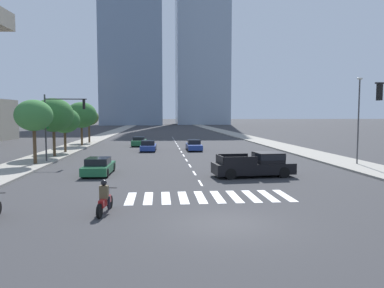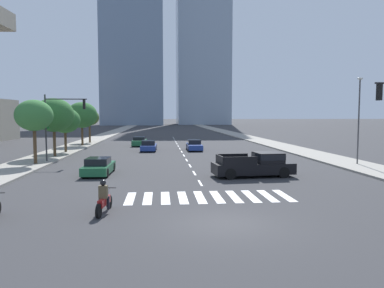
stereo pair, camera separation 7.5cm
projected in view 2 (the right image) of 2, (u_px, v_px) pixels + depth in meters
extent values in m
plane|color=#333335|center=(224.00, 223.00, 14.55)|extent=(800.00, 800.00, 0.00)
cube|color=gray|center=(293.00, 149.00, 45.54)|extent=(4.00, 260.00, 0.15)
cube|color=gray|center=(63.00, 151.00, 43.15)|extent=(4.00, 260.00, 0.15)
cube|color=silver|center=(130.00, 198.00, 18.91)|extent=(0.45, 2.95, 0.01)
cube|color=silver|center=(148.00, 198.00, 18.99)|extent=(0.45, 2.95, 0.01)
cube|color=silver|center=(165.00, 198.00, 19.06)|extent=(0.45, 2.95, 0.01)
cube|color=silver|center=(183.00, 197.00, 19.14)|extent=(0.45, 2.95, 0.01)
cube|color=silver|center=(200.00, 197.00, 19.22)|extent=(0.45, 2.95, 0.01)
cube|color=silver|center=(217.00, 197.00, 19.30)|extent=(0.45, 2.95, 0.01)
cube|color=silver|center=(234.00, 196.00, 19.37)|extent=(0.45, 2.95, 0.01)
cube|color=silver|center=(251.00, 196.00, 19.45)|extent=(0.45, 2.95, 0.01)
cube|color=silver|center=(268.00, 196.00, 19.53)|extent=(0.45, 2.95, 0.01)
cube|color=silver|center=(284.00, 195.00, 19.61)|extent=(0.45, 2.95, 0.01)
cube|color=silver|center=(200.00, 183.00, 23.23)|extent=(0.14, 2.00, 0.01)
cube|color=silver|center=(194.00, 173.00, 27.20)|extent=(0.14, 2.00, 0.01)
cube|color=silver|center=(190.00, 166.00, 31.18)|extent=(0.14, 2.00, 0.01)
cube|color=silver|center=(187.00, 160.00, 35.15)|extent=(0.14, 2.00, 0.01)
cube|color=silver|center=(184.00, 155.00, 39.12)|extent=(0.14, 2.00, 0.01)
cube|color=silver|center=(182.00, 152.00, 43.10)|extent=(0.14, 2.00, 0.01)
cube|color=silver|center=(180.00, 149.00, 47.07)|extent=(0.14, 2.00, 0.01)
cube|color=silver|center=(178.00, 146.00, 51.04)|extent=(0.14, 2.00, 0.01)
cube|color=silver|center=(177.00, 144.00, 55.02)|extent=(0.14, 2.00, 0.01)
cube|color=silver|center=(176.00, 142.00, 58.99)|extent=(0.14, 2.00, 0.01)
cube|color=silver|center=(175.00, 140.00, 62.96)|extent=(0.14, 2.00, 0.01)
cube|color=silver|center=(174.00, 139.00, 66.93)|extent=(0.14, 2.00, 0.01)
cube|color=silver|center=(173.00, 137.00, 70.91)|extent=(0.14, 2.00, 0.01)
cylinder|color=black|center=(109.00, 202.00, 16.87)|extent=(0.20, 0.61, 0.60)
cylinder|color=black|center=(99.00, 211.00, 15.28)|extent=(0.20, 0.61, 0.60)
cube|color=maroon|center=(104.00, 201.00, 16.06)|extent=(0.39, 1.30, 0.32)
cylinder|color=#B2B2B7|center=(109.00, 196.00, 16.75)|extent=(0.10, 0.32, 0.67)
cylinder|color=black|center=(109.00, 188.00, 16.77)|extent=(0.70, 0.13, 0.04)
cube|color=brown|center=(103.00, 192.00, 15.93)|extent=(0.39, 0.29, 0.55)
sphere|color=black|center=(103.00, 183.00, 15.89)|extent=(0.26, 0.26, 0.26)
cylinder|color=black|center=(100.00, 202.00, 16.07)|extent=(0.14, 0.14, 0.55)
cylinder|color=black|center=(108.00, 203.00, 16.05)|extent=(0.14, 0.14, 0.55)
cube|color=black|center=(253.00, 168.00, 25.65)|extent=(5.70, 2.54, 0.75)
cube|color=black|center=(268.00, 157.00, 25.79)|extent=(1.93, 2.05, 0.70)
cube|color=black|center=(268.00, 156.00, 25.78)|extent=(1.95, 2.09, 0.39)
cube|color=black|center=(232.00, 157.00, 26.37)|extent=(2.33, 0.28, 0.55)
cube|color=black|center=(240.00, 161.00, 24.42)|extent=(2.33, 0.28, 0.55)
cube|color=black|center=(220.00, 159.00, 25.20)|extent=(0.25, 1.98, 0.55)
cylinder|color=black|center=(273.00, 169.00, 26.91)|extent=(0.78, 0.32, 0.76)
cylinder|color=black|center=(284.00, 172.00, 25.08)|extent=(0.78, 0.32, 0.76)
cylinder|color=black|center=(223.00, 170.00, 26.26)|extent=(0.78, 0.32, 0.76)
cylinder|color=black|center=(230.00, 174.00, 24.43)|extent=(0.78, 0.32, 0.76)
cube|color=navy|center=(194.00, 146.00, 45.00)|extent=(1.74, 4.79, 0.60)
cube|color=black|center=(194.00, 142.00, 45.19)|extent=(1.52, 2.16, 0.52)
cylinder|color=black|center=(202.00, 149.00, 43.45)|extent=(0.22, 0.64, 0.64)
cylinder|color=black|center=(189.00, 149.00, 43.33)|extent=(0.22, 0.64, 0.64)
cylinder|color=black|center=(199.00, 146.00, 46.68)|extent=(0.22, 0.64, 0.64)
cylinder|color=black|center=(187.00, 147.00, 46.56)|extent=(0.22, 0.64, 0.64)
cube|color=#1E6038|center=(99.00, 168.00, 26.60)|extent=(1.89, 4.34, 0.58)
cube|color=black|center=(98.00, 161.00, 26.35)|extent=(1.61, 1.97, 0.49)
cylinder|color=black|center=(92.00, 167.00, 28.02)|extent=(0.24, 0.65, 0.64)
cylinder|color=black|center=(113.00, 167.00, 28.11)|extent=(0.24, 0.65, 0.64)
cylinder|color=black|center=(83.00, 173.00, 25.12)|extent=(0.24, 0.65, 0.64)
cylinder|color=black|center=(106.00, 173.00, 25.20)|extent=(0.24, 0.65, 0.64)
cube|color=#1E6038|center=(140.00, 142.00, 51.49)|extent=(1.94, 4.65, 0.66)
cube|color=black|center=(139.00, 138.00, 51.22)|extent=(1.61, 2.13, 0.45)
cylinder|color=black|center=(135.00, 143.00, 53.03)|extent=(0.25, 0.65, 0.64)
cylinder|color=black|center=(146.00, 143.00, 53.08)|extent=(0.25, 0.65, 0.64)
cylinder|color=black|center=(133.00, 144.00, 49.93)|extent=(0.25, 0.65, 0.64)
cylinder|color=black|center=(144.00, 144.00, 49.98)|extent=(0.25, 0.65, 0.64)
cube|color=navy|center=(149.00, 147.00, 44.22)|extent=(1.87, 4.47, 0.56)
cube|color=black|center=(149.00, 143.00, 43.95)|extent=(1.60, 2.03, 0.52)
cylinder|color=black|center=(143.00, 147.00, 45.68)|extent=(0.24, 0.65, 0.64)
cylinder|color=black|center=(156.00, 147.00, 45.77)|extent=(0.24, 0.65, 0.64)
cylinder|color=black|center=(141.00, 149.00, 42.68)|extent=(0.24, 0.65, 0.64)
cylinder|color=black|center=(155.00, 149.00, 42.77)|extent=(0.24, 0.65, 0.64)
cube|color=black|center=(379.00, 92.00, 19.21)|extent=(0.20, 0.28, 0.90)
sphere|color=red|center=(379.00, 86.00, 19.18)|extent=(0.18, 0.18, 0.18)
sphere|color=orange|center=(379.00, 92.00, 19.21)|extent=(0.18, 0.18, 0.18)
sphere|color=green|center=(379.00, 98.00, 19.23)|extent=(0.18, 0.18, 0.18)
cylinder|color=#333335|center=(46.00, 128.00, 33.01)|extent=(0.14, 0.14, 5.95)
cylinder|color=#333335|center=(66.00, 99.00, 32.96)|extent=(3.66, 0.10, 0.10)
cube|color=black|center=(84.00, 104.00, 33.13)|extent=(0.20, 0.28, 0.90)
sphere|color=red|center=(84.00, 101.00, 33.11)|extent=(0.18, 0.18, 0.18)
sphere|color=orange|center=(84.00, 104.00, 33.13)|extent=(0.18, 0.18, 0.18)
sphere|color=green|center=(84.00, 108.00, 33.16)|extent=(0.18, 0.18, 0.18)
cube|color=#19662D|center=(46.00, 128.00, 33.01)|extent=(0.60, 0.04, 0.18)
cylinder|color=#3F3F42|center=(359.00, 122.00, 31.09)|extent=(0.12, 0.12, 7.07)
ellipsoid|color=beige|center=(360.00, 79.00, 30.81)|extent=(0.50, 0.24, 0.20)
cylinder|color=#4C3823|center=(35.00, 147.00, 31.31)|extent=(0.28, 0.28, 2.86)
ellipsoid|color=#387538|center=(34.00, 115.00, 31.10)|extent=(3.11, 3.11, 2.64)
cylinder|color=#4C3823|center=(55.00, 144.00, 37.11)|extent=(0.28, 0.28, 2.54)
ellipsoid|color=#2D662D|center=(54.00, 115.00, 36.89)|extent=(3.98, 3.98, 3.38)
cylinder|color=#4C3823|center=(66.00, 142.00, 41.44)|extent=(0.28, 0.28, 2.21)
ellipsoid|color=#2D662D|center=(65.00, 120.00, 41.25)|extent=(3.33, 3.33, 2.83)
cylinder|color=#4C3823|center=(82.00, 136.00, 50.39)|extent=(0.28, 0.28, 2.48)
ellipsoid|color=#2D662D|center=(82.00, 115.00, 50.17)|extent=(4.13, 4.13, 3.51)
cylinder|color=#4C3823|center=(90.00, 134.00, 55.73)|extent=(0.28, 0.28, 2.64)
ellipsoid|color=#426028|center=(89.00, 117.00, 55.54)|extent=(2.89, 2.89, 2.45)
cube|color=slate|center=(132.00, 33.00, 160.41)|extent=(26.28, 20.78, 79.87)
cube|color=#8C9EB2|center=(202.00, 19.00, 171.90)|extent=(23.72, 24.76, 98.14)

